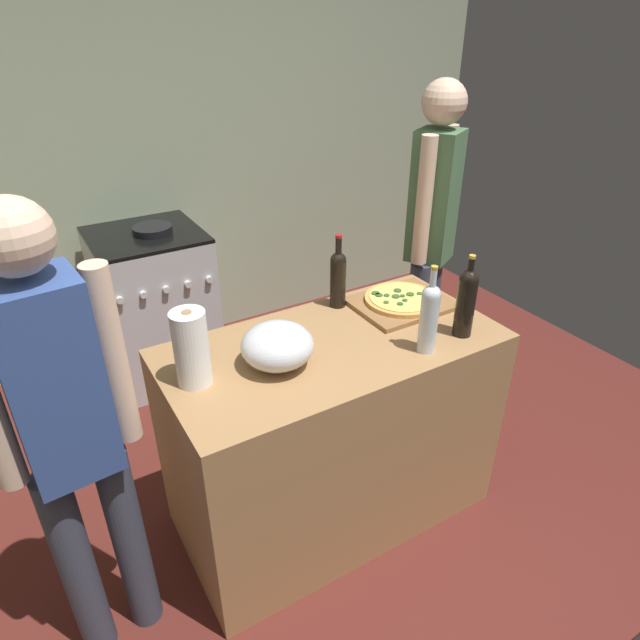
# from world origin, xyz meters

# --- Properties ---
(ground_plane) EXTENTS (4.39, 3.19, 0.02)m
(ground_plane) POSITION_xyz_m (0.00, 1.30, -0.01)
(ground_plane) COLOR #511E19
(kitchen_wall_rear) EXTENTS (4.39, 0.10, 2.60)m
(kitchen_wall_rear) POSITION_xyz_m (0.00, 2.64, 1.30)
(kitchen_wall_rear) COLOR #99A889
(kitchen_wall_rear) RESTS_ON ground_plane
(counter) EXTENTS (1.30, 0.65, 0.88)m
(counter) POSITION_xyz_m (-0.05, 0.78, 0.44)
(counter) COLOR #9E7247
(counter) RESTS_ON ground_plane
(cutting_board) EXTENTS (0.40, 0.32, 0.02)m
(cutting_board) POSITION_xyz_m (0.36, 0.88, 0.89)
(cutting_board) COLOR olive
(cutting_board) RESTS_ON counter
(pizza) EXTENTS (0.31, 0.31, 0.03)m
(pizza) POSITION_xyz_m (0.35, 0.88, 0.91)
(pizza) COLOR tan
(pizza) RESTS_ON cutting_board
(mixing_bowl) EXTENTS (0.26, 0.26, 0.16)m
(mixing_bowl) POSITION_xyz_m (-0.30, 0.75, 0.96)
(mixing_bowl) COLOR #B2B2B7
(mixing_bowl) RESTS_ON counter
(paper_towel_roll) EXTENTS (0.12, 0.12, 0.27)m
(paper_towel_roll) POSITION_xyz_m (-0.59, 0.81, 1.01)
(paper_towel_roll) COLOR white
(paper_towel_roll) RESTS_ON counter
(wine_bottle_dark) EXTENTS (0.07, 0.07, 0.32)m
(wine_bottle_dark) POSITION_xyz_m (0.12, 1.02, 1.02)
(wine_bottle_dark) COLOR black
(wine_bottle_dark) RESTS_ON counter
(wine_bottle_green) EXTENTS (0.07, 0.07, 0.34)m
(wine_bottle_green) POSITION_xyz_m (0.21, 0.56, 1.03)
(wine_bottle_green) COLOR silver
(wine_bottle_green) RESTS_ON counter
(wine_bottle_clear) EXTENTS (0.07, 0.07, 0.33)m
(wine_bottle_clear) POSITION_xyz_m (0.41, 0.58, 1.03)
(wine_bottle_clear) COLOR black
(wine_bottle_clear) RESTS_ON counter
(stove) EXTENTS (0.60, 0.61, 0.95)m
(stove) POSITION_xyz_m (-0.36, 2.24, 0.46)
(stove) COLOR #B7B7BC
(stove) RESTS_ON ground_plane
(person_in_stripes) EXTENTS (0.40, 0.22, 1.62)m
(person_in_stripes) POSITION_xyz_m (-1.00, 0.69, 0.94)
(person_in_stripes) COLOR #383D4C
(person_in_stripes) RESTS_ON ground_plane
(person_in_red) EXTENTS (0.33, 0.27, 1.72)m
(person_in_red) POSITION_xyz_m (0.83, 1.26, 0.99)
(person_in_red) COLOR #383D4C
(person_in_red) RESTS_ON ground_plane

